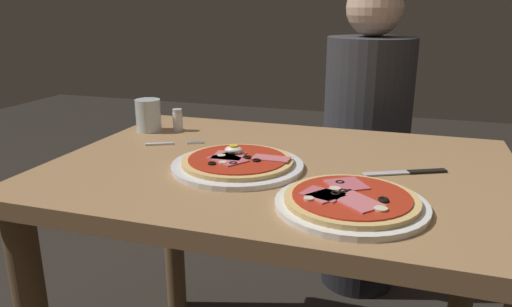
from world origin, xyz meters
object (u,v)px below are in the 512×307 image
object	(u,v)px
pizza_foreground	(237,163)
fork	(170,143)
knife	(411,172)
salt_shaker	(178,120)
diner_person	(365,150)
pizza_across_left	(351,202)
water_glass_near	(149,117)
dining_table	(280,210)

from	to	relation	value
pizza_foreground	fork	distance (m)	0.28
knife	salt_shaker	world-z (taller)	salt_shaker
salt_shaker	diner_person	bearing A→B (deg)	45.44
pizza_across_left	knife	size ratio (longest dim) A/B	1.57
pizza_foreground	water_glass_near	size ratio (longest dim) A/B	3.19
knife	salt_shaker	size ratio (longest dim) A/B	2.73
water_glass_near	fork	distance (m)	0.18
dining_table	knife	size ratio (longest dim) A/B	5.92
knife	salt_shaker	xyz separation A→B (m)	(-0.68, 0.19, 0.03)
dining_table	water_glass_near	xyz separation A→B (m)	(-0.46, 0.19, 0.16)
water_glass_near	knife	xyz separation A→B (m)	(0.76, -0.16, -0.04)
dining_table	pizza_across_left	distance (m)	0.32
diner_person	knife	bearing A→B (deg)	102.87
pizza_foreground	fork	world-z (taller)	pizza_foreground
dining_table	diner_person	bearing A→B (deg)	79.66
dining_table	water_glass_near	bearing A→B (deg)	158.20
pizza_foreground	fork	bearing A→B (deg)	151.37
water_glass_near	dining_table	bearing A→B (deg)	-21.80
fork	salt_shaker	world-z (taller)	salt_shaker
fork	knife	size ratio (longest dim) A/B	0.81
dining_table	pizza_foreground	xyz separation A→B (m)	(-0.09, -0.06, 0.13)
fork	diner_person	world-z (taller)	diner_person
pizza_across_left	diner_person	xyz separation A→B (m)	(-0.06, 0.95, -0.17)
dining_table	fork	bearing A→B (deg)	167.97
pizza_across_left	fork	bearing A→B (deg)	151.54
pizza_across_left	knife	world-z (taller)	pizza_across_left
dining_table	pizza_across_left	xyz separation A→B (m)	(0.19, -0.21, 0.13)
dining_table	salt_shaker	distance (m)	0.46
pizza_across_left	dining_table	bearing A→B (deg)	131.99
water_glass_near	pizza_foreground	bearing A→B (deg)	-33.50
dining_table	salt_shaker	bearing A→B (deg)	150.66
pizza_across_left	knife	bearing A→B (deg)	66.12
dining_table	pizza_across_left	bearing A→B (deg)	-48.01
pizza_across_left	water_glass_near	world-z (taller)	water_glass_near
salt_shaker	fork	bearing A→B (deg)	-71.73
fork	pizza_foreground	bearing A→B (deg)	-28.63
water_glass_near	diner_person	world-z (taller)	diner_person
pizza_across_left	pizza_foreground	bearing A→B (deg)	151.69
dining_table	fork	distance (m)	0.36
dining_table	fork	xyz separation A→B (m)	(-0.33, 0.07, 0.12)
water_glass_near	knife	bearing A→B (deg)	-12.04
pizza_foreground	pizza_across_left	world-z (taller)	pizza_foreground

